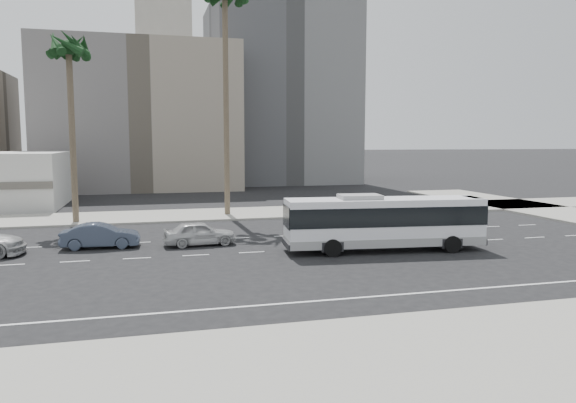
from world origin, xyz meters
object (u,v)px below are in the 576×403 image
object	(u,v)px
city_bus	(384,221)
car_b	(101,236)
palm_mid	(69,51)
car_a	(200,233)

from	to	relation	value
city_bus	car_b	distance (m)	15.93
city_bus	palm_mid	distance (m)	25.40
car_a	city_bus	bearing A→B (deg)	-117.10
city_bus	palm_mid	xyz separation A→B (m)	(-17.69, 14.75, 10.70)
city_bus	car_b	bearing A→B (deg)	168.46
car_b	palm_mid	xyz separation A→B (m)	(-2.50, 10.03, 11.64)
city_bus	car_a	xyz separation A→B (m)	(-9.68, 4.12, -0.94)
city_bus	palm_mid	size ratio (longest dim) A/B	0.81
city_bus	car_a	bearing A→B (deg)	162.70
car_a	palm_mid	world-z (taller)	palm_mid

